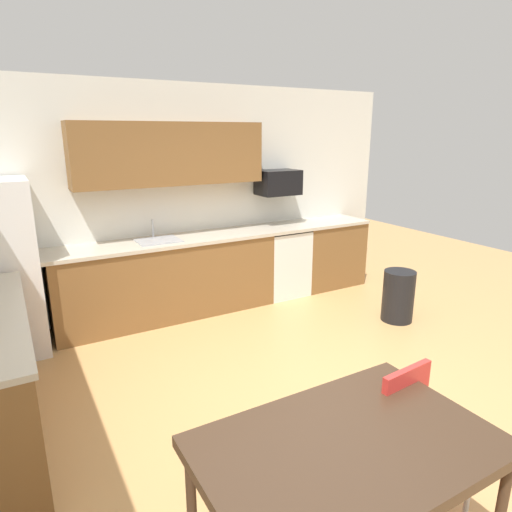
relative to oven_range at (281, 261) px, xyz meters
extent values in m
plane|color=tan|center=(-1.13, -2.30, -0.46)|extent=(12.00, 12.00, 0.00)
cube|color=silver|center=(-1.13, 0.35, 0.90)|extent=(5.80, 0.10, 2.70)
cube|color=brown|center=(-1.59, 0.00, -0.01)|extent=(2.58, 0.60, 0.90)
cube|color=brown|center=(0.78, 0.00, -0.01)|extent=(0.97, 0.60, 0.90)
cube|color=beige|center=(-1.13, 0.00, 0.46)|extent=(4.80, 0.64, 0.04)
cube|color=brown|center=(-1.43, 0.13, 1.44)|extent=(2.20, 0.34, 0.70)
cube|color=white|center=(0.00, 0.00, -0.02)|extent=(0.60, 0.60, 0.88)
cube|color=black|center=(0.00, 0.00, 0.44)|extent=(0.60, 0.60, 0.03)
cube|color=black|center=(0.00, 0.10, 1.05)|extent=(0.54, 0.36, 0.32)
cube|color=#A5A8AD|center=(-1.68, 0.00, 0.42)|extent=(0.48, 0.40, 0.14)
cylinder|color=#B2B5BA|center=(-1.68, 0.18, 0.58)|extent=(0.02, 0.02, 0.24)
cube|color=#422D1E|center=(-1.91, -3.52, 0.27)|extent=(1.40, 0.90, 0.06)
cylinder|color=#422D1E|center=(-2.55, -3.13, -0.11)|extent=(0.05, 0.05, 0.69)
cylinder|color=#422D1E|center=(-1.27, -3.13, -0.11)|extent=(0.05, 0.05, 0.69)
cube|color=red|center=(-1.28, -3.49, -0.01)|extent=(0.43, 0.43, 0.05)
cube|color=red|center=(-1.29, -3.31, 0.19)|extent=(0.38, 0.07, 0.40)
cylinder|color=#B2B2B7|center=(-1.10, -3.64, -0.24)|extent=(0.03, 0.03, 0.42)
cylinder|color=#B2B2B7|center=(-1.46, -3.33, -0.24)|extent=(0.03, 0.03, 0.42)
cylinder|color=#B2B2B7|center=(-1.12, -3.31, -0.24)|extent=(0.03, 0.03, 0.42)
cylinder|color=black|center=(0.69, -1.45, -0.16)|extent=(0.36, 0.36, 0.60)
camera|label=1|loc=(-3.15, -4.82, 1.68)|focal=31.07mm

